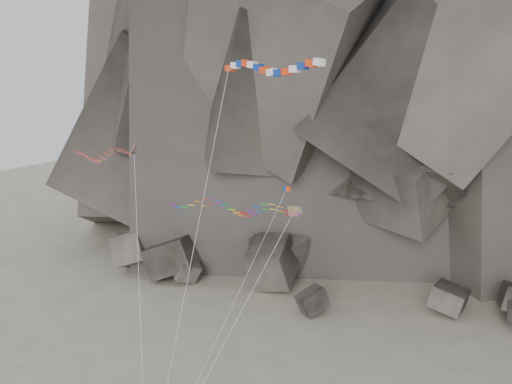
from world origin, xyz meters
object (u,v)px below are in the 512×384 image
at_px(delta_kite, 100,154).
at_px(pennant_kite, 259,248).
at_px(banner_kite, 268,70).
at_px(parafoil_kite, 226,206).

relative_size(delta_kite, pennant_kite, 1.16).
relative_size(banner_kite, pennant_kite, 1.46).
relative_size(banner_kite, parafoil_kite, 1.59).
bearing_deg(parafoil_kite, pennant_kite, -17.29).
bearing_deg(pennant_kite, banner_kite, -34.09).
xyz_separation_m(delta_kite, banner_kite, (16.94, -1.80, 7.14)).
bearing_deg(banner_kite, delta_kite, -161.41).
bearing_deg(delta_kite, banner_kite, -25.04).
bearing_deg(delta_kite, pennant_kite, -21.25).
bearing_deg(delta_kite, parafoil_kite, -3.16).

